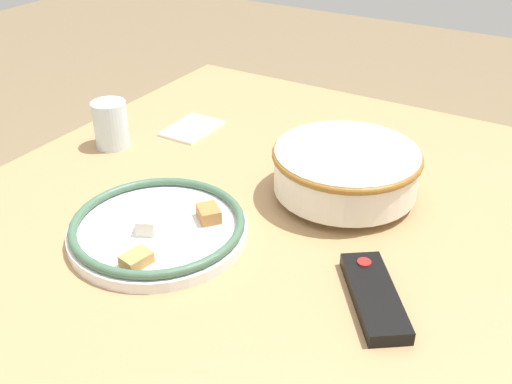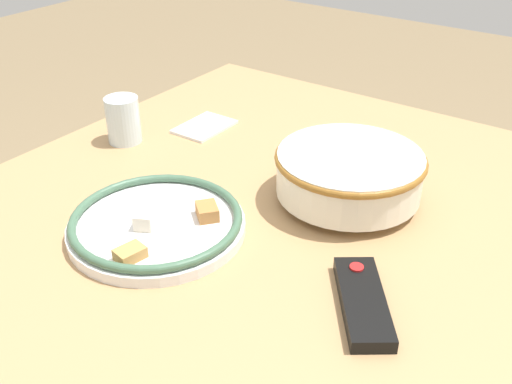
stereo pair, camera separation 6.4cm
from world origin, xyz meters
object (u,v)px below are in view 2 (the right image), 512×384
noodle_bowl (349,173)px  food_plate (157,224)px  tv_remote (363,301)px  drinking_glass (123,120)px

noodle_bowl → food_plate: (0.26, -0.20, -0.04)m
tv_remote → drinking_glass: size_ratio=1.81×
tv_remote → noodle_bowl: bearing=86.2°
food_plate → drinking_glass: 0.35m
noodle_bowl → food_plate: noodle_bowl is taller
food_plate → drinking_glass: size_ratio=2.97×
food_plate → drinking_glass: (-0.20, -0.28, 0.03)m
noodle_bowl → drinking_glass: (0.06, -0.48, -0.01)m
noodle_bowl → food_plate: 0.33m
tv_remote → drinking_glass: 0.66m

